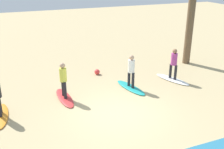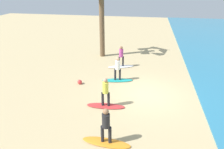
{
  "view_description": "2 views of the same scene",
  "coord_description": "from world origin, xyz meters",
  "px_view_note": "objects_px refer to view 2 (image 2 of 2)",
  "views": [
    {
      "loc": [
        3.81,
        8.77,
        5.57
      ],
      "look_at": [
        -0.43,
        -1.77,
        1.01
      ],
      "focal_mm": 42.74,
      "sensor_mm": 36.0,
      "label": 1
    },
    {
      "loc": [
        11.02,
        -0.1,
        6.24
      ],
      "look_at": [
        -0.11,
        -2.15,
        1.1
      ],
      "focal_mm": 32.92,
      "sensor_mm": 36.0,
      "label": 2
    }
  ],
  "objects_px": {
    "surfboard_teal": "(117,80)",
    "beach_ball": "(80,82)",
    "surfboard_orange": "(106,142)",
    "surfer_orange": "(106,123)",
    "surfboard_red": "(106,106)",
    "surfer_teal": "(118,67)",
    "surfer_white": "(121,55)",
    "surfboard_white": "(121,67)",
    "surfer_red": "(105,90)"
  },
  "relations": [
    {
      "from": "surfboard_orange",
      "to": "surfer_orange",
      "type": "xyz_separation_m",
      "value": [
        0.0,
        0.0,
        0.99
      ]
    },
    {
      "from": "surfboard_white",
      "to": "surfer_teal",
      "type": "xyz_separation_m",
      "value": [
        2.51,
        0.12,
        0.99
      ]
    },
    {
      "from": "surfboard_orange",
      "to": "surfer_orange",
      "type": "height_order",
      "value": "surfer_orange"
    },
    {
      "from": "surfboard_white",
      "to": "surfboard_orange",
      "type": "xyz_separation_m",
      "value": [
        8.53,
        0.6,
        0.0
      ]
    },
    {
      "from": "surfer_teal",
      "to": "beach_ball",
      "type": "bearing_deg",
      "value": -68.68
    },
    {
      "from": "surfboard_teal",
      "to": "surfer_red",
      "type": "relative_size",
      "value": 1.28
    },
    {
      "from": "surfer_teal",
      "to": "surfboard_orange",
      "type": "xyz_separation_m",
      "value": [
        6.02,
        0.48,
        -0.99
      ]
    },
    {
      "from": "surfer_orange",
      "to": "beach_ball",
      "type": "height_order",
      "value": "surfer_orange"
    },
    {
      "from": "surfboard_teal",
      "to": "surfboard_orange",
      "type": "height_order",
      "value": "same"
    },
    {
      "from": "surfboard_white",
      "to": "surfer_white",
      "type": "relative_size",
      "value": 1.28
    },
    {
      "from": "surfer_white",
      "to": "beach_ball",
      "type": "height_order",
      "value": "surfer_white"
    },
    {
      "from": "surfboard_teal",
      "to": "beach_ball",
      "type": "xyz_separation_m",
      "value": [
        0.94,
        -2.4,
        0.11
      ]
    },
    {
      "from": "surfboard_white",
      "to": "surfboard_teal",
      "type": "bearing_deg",
      "value": -106.83
    },
    {
      "from": "surfer_white",
      "to": "surfer_orange",
      "type": "bearing_deg",
      "value": 4.01
    },
    {
      "from": "surfer_white",
      "to": "surfboard_teal",
      "type": "relative_size",
      "value": 0.78
    },
    {
      "from": "surfboard_white",
      "to": "surfboard_teal",
      "type": "xyz_separation_m",
      "value": [
        2.51,
        0.12,
        0.0
      ]
    },
    {
      "from": "surfer_teal",
      "to": "surfboard_orange",
      "type": "height_order",
      "value": "surfer_teal"
    },
    {
      "from": "surfer_white",
      "to": "surfboard_red",
      "type": "xyz_separation_m",
      "value": [
        5.8,
        -0.01,
        -0.99
      ]
    },
    {
      "from": "surfer_orange",
      "to": "beach_ball",
      "type": "xyz_separation_m",
      "value": [
        -5.08,
        -2.88,
        -0.89
      ]
    },
    {
      "from": "surfer_white",
      "to": "surfboard_red",
      "type": "relative_size",
      "value": 0.78
    },
    {
      "from": "surfer_white",
      "to": "surfer_red",
      "type": "distance_m",
      "value": 5.8
    },
    {
      "from": "surfboard_teal",
      "to": "surfboard_red",
      "type": "xyz_separation_m",
      "value": [
        3.29,
        -0.13,
        0.0
      ]
    },
    {
      "from": "surfboard_white",
      "to": "surfboard_red",
      "type": "relative_size",
      "value": 1.0
    },
    {
      "from": "surfboard_teal",
      "to": "surfer_teal",
      "type": "distance_m",
      "value": 0.99
    },
    {
      "from": "surfer_orange",
      "to": "surfer_white",
      "type": "bearing_deg",
      "value": -175.99
    },
    {
      "from": "surfer_white",
      "to": "surfboard_red",
      "type": "bearing_deg",
      "value": -0.07
    },
    {
      "from": "surfboard_teal",
      "to": "surfboard_orange",
      "type": "relative_size",
      "value": 1.0
    },
    {
      "from": "surfboard_teal",
      "to": "surfboard_red",
      "type": "height_order",
      "value": "same"
    },
    {
      "from": "surfer_red",
      "to": "beach_ball",
      "type": "height_order",
      "value": "surfer_red"
    },
    {
      "from": "surfboard_red",
      "to": "beach_ball",
      "type": "bearing_deg",
      "value": 130.87
    },
    {
      "from": "surfboard_white",
      "to": "surfboard_teal",
      "type": "relative_size",
      "value": 1.0
    },
    {
      "from": "surfboard_teal",
      "to": "surfer_red",
      "type": "height_order",
      "value": "surfer_red"
    },
    {
      "from": "surfer_teal",
      "to": "surfboard_red",
      "type": "height_order",
      "value": "surfer_teal"
    },
    {
      "from": "surfer_teal",
      "to": "surfer_white",
      "type": "bearing_deg",
      "value": -177.25
    },
    {
      "from": "surfboard_red",
      "to": "surfer_red",
      "type": "relative_size",
      "value": 1.28
    },
    {
      "from": "surfer_white",
      "to": "surfer_orange",
      "type": "distance_m",
      "value": 8.55
    },
    {
      "from": "surfboard_white",
      "to": "surfboard_orange",
      "type": "distance_m",
      "value": 8.55
    },
    {
      "from": "surfer_white",
      "to": "surfer_teal",
      "type": "distance_m",
      "value": 2.52
    },
    {
      "from": "surfer_red",
      "to": "surfer_white",
      "type": "bearing_deg",
      "value": 179.93
    },
    {
      "from": "surfer_teal",
      "to": "surfboard_red",
      "type": "distance_m",
      "value": 3.43
    },
    {
      "from": "beach_ball",
      "to": "surfer_orange",
      "type": "bearing_deg",
      "value": 29.51
    },
    {
      "from": "surfer_red",
      "to": "surfboard_orange",
      "type": "relative_size",
      "value": 0.78
    },
    {
      "from": "surfer_white",
      "to": "surfboard_teal",
      "type": "distance_m",
      "value": 2.7
    },
    {
      "from": "surfboard_teal",
      "to": "beach_ball",
      "type": "relative_size",
      "value": 6.98
    },
    {
      "from": "surfer_orange",
      "to": "beach_ball",
      "type": "bearing_deg",
      "value": -150.49
    },
    {
      "from": "surfboard_red",
      "to": "surfer_orange",
      "type": "distance_m",
      "value": 2.97
    },
    {
      "from": "surfer_orange",
      "to": "surfboard_orange",
      "type": "bearing_deg",
      "value": 0.0
    },
    {
      "from": "surfboard_white",
      "to": "surfer_orange",
      "type": "distance_m",
      "value": 8.61
    },
    {
      "from": "surfer_red",
      "to": "beach_ball",
      "type": "distance_m",
      "value": 3.39
    },
    {
      "from": "surfboard_orange",
      "to": "surfboard_red",
      "type": "bearing_deg",
      "value": 105.63
    }
  ]
}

